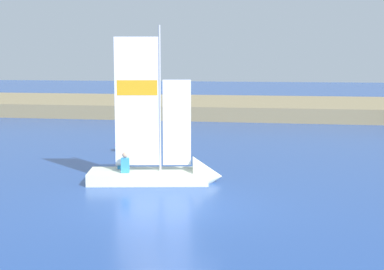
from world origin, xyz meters
name	(u,v)px	position (x,y,z in m)	size (l,w,h in m)	color
ground_plane	(172,208)	(0.00, 0.00, 0.00)	(200.00, 200.00, 0.00)	#234793
shore_bank	(257,107)	(0.00, 30.72, 0.51)	(80.00, 14.21, 1.01)	#897A56
sailboat	(172,171)	(-0.82, 3.54, 0.38)	(4.86, 2.41, 5.92)	silver
channel_buoy	(121,145)	(-4.70, 9.89, 0.30)	(0.59, 0.59, 0.59)	red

